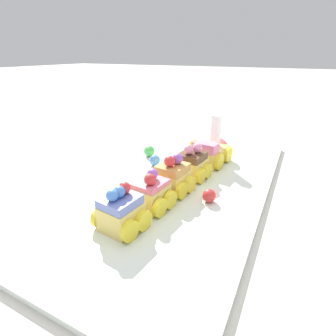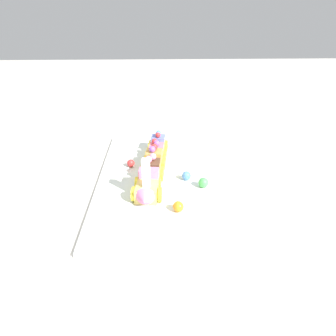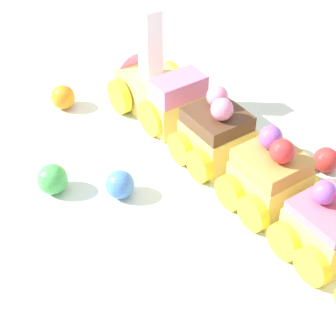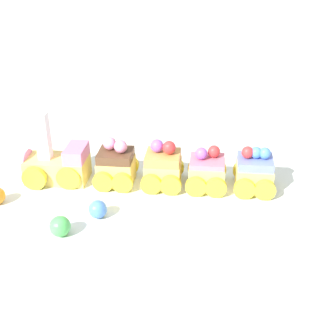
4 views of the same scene
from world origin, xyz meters
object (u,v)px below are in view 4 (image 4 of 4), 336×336
Objects in this scene: cake_car_chocolate at (116,166)px; cake_car_caramel at (163,169)px; cake_car_strawberry at (207,172)px; cake_car_blueberry at (254,173)px; gumball_blue at (98,209)px; gumball_red at (166,156)px; cake_train_locomotive at (52,164)px; gumball_green at (60,226)px.

cake_car_caramel is (-0.08, 0.01, 0.00)m from cake_car_chocolate.
cake_car_caramel reaches higher than cake_car_strawberry.
cake_car_blueberry is 0.26m from gumball_blue.
cake_car_strawberry is 3.11× the size of gumball_red.
cake_train_locomotive is 0.26m from cake_car_strawberry.
gumball_blue is at bearing 51.71° from cake_car_caramel.
gumball_green is 0.27m from gumball_red.
cake_train_locomotive is at bearing -75.67° from gumball_green.
cake_car_chocolate is 0.11m from gumball_red.
cake_car_blueberry is at bearing 179.75° from cake_car_strawberry.
gumball_blue is at bearing 86.44° from cake_car_chocolate.
cake_car_caramel is at bearing -136.00° from gumball_green.
gumball_red is at bearing -87.79° from cake_car_caramel.
cake_train_locomotive is at bearing 0.06° from cake_car_strawberry.
cake_car_strawberry is at bearing -179.94° from cake_car_caramel.
gumball_red is (0.14, -0.10, -0.02)m from cake_car_blueberry.
gumball_red is at bearing -27.92° from cake_car_blueberry.
gumball_blue is (-0.09, 0.12, -0.01)m from cake_train_locomotive.
gumball_red is (0.06, -0.09, -0.01)m from cake_car_strawberry.
cake_car_chocolate is at bearing -179.93° from cake_train_locomotive.
cake_train_locomotive is 1.68× the size of cake_car_strawberry.
cake_car_strawberry is (-0.07, 0.01, -0.00)m from cake_car_caramel.
gumball_green is (-0.04, 0.16, -0.01)m from cake_train_locomotive.
cake_car_caramel is at bearing 0.06° from cake_car_strawberry.
cake_car_caramel is at bearing -179.97° from cake_car_chocolate.
cake_car_chocolate reaches higher than gumball_red.
cake_car_chocolate reaches higher than cake_car_blueberry.
cake_car_chocolate is at bearing 0.03° from cake_car_caramel.
gumball_green is at bearing 55.35° from gumball_red.
cake_car_strawberry is at bearing -0.25° from cake_car_blueberry.
gumball_blue is (0.02, 0.11, -0.02)m from cake_car_chocolate.
gumball_blue is (0.17, 0.09, -0.01)m from cake_car_strawberry.
gumball_green is (0.07, 0.15, -0.01)m from cake_car_chocolate.
cake_car_chocolate reaches higher than cake_car_strawberry.
gumball_red is at bearing -46.81° from cake_car_strawberry.
cake_car_blueberry is (-0.15, 0.02, -0.00)m from cake_car_caramel.
cake_car_strawberry is at bearing -179.94° from cake_train_locomotive.
cake_car_caramel is at bearing -0.10° from cake_car_blueberry.
cake_car_blueberry is 2.70× the size of gumball_green.
cake_train_locomotive reaches higher than gumball_red.
gumball_blue is at bearing -137.21° from gumball_green.
cake_car_blueberry reaches higher than gumball_blue.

